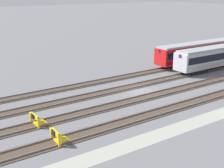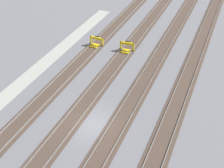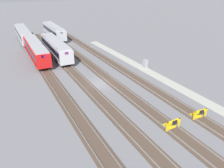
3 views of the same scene
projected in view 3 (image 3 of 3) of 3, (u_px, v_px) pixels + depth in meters
ground_plane at (99, 84)px, 36.15m from camera, size 400.00×400.00×0.00m
service_walkway at (151, 73)px, 40.64m from camera, size 54.00×2.00×0.01m
rail_track_nearest at (133, 76)px, 38.93m from camera, size 90.00×2.23×0.21m
rail_track_near_inner at (111, 81)px, 37.06m from camera, size 90.00×2.24×0.21m
rail_track_middle at (87, 86)px, 35.19m from camera, size 90.00×2.24×0.21m
rail_track_far_inner at (60, 92)px, 33.32m from camera, size 90.00×2.23×0.21m
subway_car_front_row_leftmost at (23, 34)px, 62.23m from camera, size 18.04×3.11×3.70m
subway_car_front_row_left_inner at (56, 47)px, 49.14m from camera, size 18.04×3.09×3.70m
subway_car_front_row_centre at (54, 31)px, 66.32m from camera, size 18.02×2.97×3.70m
subway_car_front_row_right_inner at (36, 50)px, 47.29m from camera, size 18.04×3.11×3.70m
bumper_stop_nearest_track at (198, 114)px, 26.83m from camera, size 1.38×2.01×1.22m
bumper_stop_near_inner_track at (172, 124)px, 24.84m from camera, size 1.38×2.01×1.22m
electrical_cabinet at (145, 64)px, 42.80m from camera, size 0.90×0.73×1.60m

